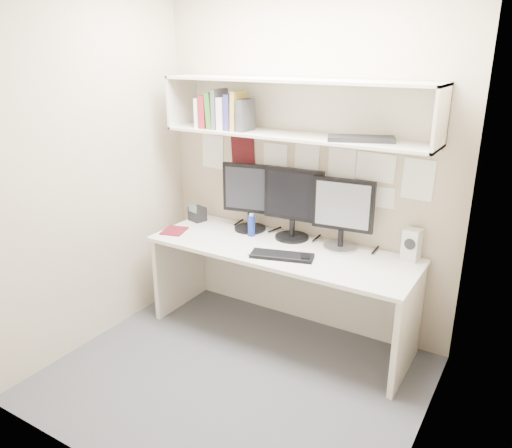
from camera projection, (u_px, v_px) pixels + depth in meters
The scene contains 19 objects.
floor at pixel (234, 378), 3.39m from camera, with size 2.40×2.00×0.01m, color #434347.
wall_back at pixel (305, 163), 3.77m from camera, with size 2.40×0.02×2.60m, color tan.
wall_front at pixel (102, 247), 2.15m from camera, with size 2.40×0.02×2.60m, color tan.
wall_left at pixel (91, 170), 3.55m from camera, with size 0.02×2.00×2.60m, color tan.
wall_right at pixel (440, 229), 2.37m from camera, with size 0.02×2.00×2.60m, color tan.
desk at pixel (281, 292), 3.79m from camera, with size 2.00×0.70×0.73m.
overhead_hutch at pixel (298, 108), 3.51m from camera, with size 2.00×0.38×0.40m.
pinned_papers at pixel (304, 169), 3.78m from camera, with size 1.92×0.01×0.48m, color white, non-canonical shape.
monitor_left at pixel (250, 195), 3.95m from camera, with size 0.46×0.25×0.54m.
monitor_center at pixel (293, 202), 3.76m from camera, with size 0.47×0.26×0.55m.
monitor_right at pixel (343, 212), 3.57m from camera, with size 0.45×0.25×0.52m.
keyboard at pixel (282, 256), 3.50m from camera, with size 0.44×0.16×0.02m, color black.
mouse at pixel (305, 258), 3.45m from camera, with size 0.06×0.10×0.03m, color black.
speaker at pixel (412, 245), 3.43m from camera, with size 0.12×0.13×0.22m.
blue_bottle at pixel (251, 225), 3.88m from camera, with size 0.06×0.06×0.18m.
maroon_notebook at pixel (174, 231), 3.99m from camera, with size 0.17×0.21×0.01m, color maroon.
desk_phone at pixel (197, 214), 4.23m from camera, with size 0.15×0.15×0.16m.
book_stack at pixel (224, 112), 3.73m from camera, with size 0.43×0.18×0.29m.
hutch_tray at pixel (361, 139), 3.27m from camera, with size 0.43×0.16×0.03m, color black.
Camera 1 is at (1.60, -2.36, 2.11)m, focal length 35.00 mm.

